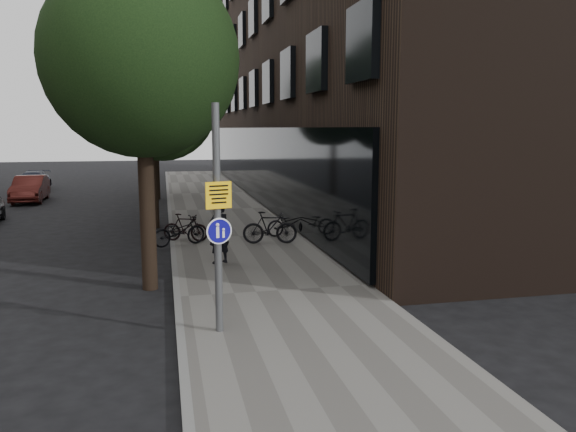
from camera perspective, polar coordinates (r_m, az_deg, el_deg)
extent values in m
plane|color=black|center=(9.82, 1.45, -13.70)|extent=(120.00, 120.00, 0.00)
cube|color=slate|center=(19.31, -4.99, -2.21)|extent=(4.50, 60.00, 0.12)
cube|color=slate|center=(19.16, -11.68, -2.44)|extent=(0.15, 60.00, 0.13)
cube|color=black|center=(33.01, 6.91, 17.95)|extent=(12.00, 40.00, 18.00)
cylinder|color=black|center=(13.47, -14.05, -0.64)|extent=(0.36, 0.36, 3.20)
sphere|color=black|center=(13.39, -14.67, 15.17)|extent=(4.40, 4.40, 4.40)
sphere|color=black|center=(14.10, -12.74, 10.83)|extent=(2.64, 2.64, 2.64)
cylinder|color=black|center=(21.90, -13.51, 2.97)|extent=(0.36, 0.36, 3.20)
sphere|color=black|center=(21.85, -13.87, 12.66)|extent=(5.00, 5.00, 5.00)
sphere|color=black|center=(22.60, -12.70, 10.03)|extent=(3.00, 3.00, 3.00)
cylinder|color=black|center=(30.87, -13.26, 4.63)|extent=(0.36, 0.36, 3.20)
sphere|color=black|center=(30.83, -13.51, 11.50)|extent=(5.00, 5.00, 5.00)
sphere|color=black|center=(31.60, -12.69, 9.65)|extent=(3.00, 3.00, 3.00)
cylinder|color=#595B5E|center=(9.99, -7.18, -0.43)|extent=(0.14, 0.14, 4.09)
cube|color=yellow|center=(9.93, -7.23, 2.16)|extent=(0.46, 0.14, 0.47)
cylinder|color=#100C85|center=(10.02, -7.16, -1.46)|extent=(0.41, 0.12, 0.42)
cylinder|color=white|center=(10.02, -7.16, -1.46)|extent=(0.46, 0.13, 0.47)
imported|color=black|center=(15.35, -7.02, -1.69)|extent=(0.73, 0.62, 1.70)
imported|color=black|center=(19.20, 0.31, -0.71)|extent=(1.75, 0.77, 0.89)
imported|color=black|center=(17.90, -1.85, -1.18)|extent=(1.79, 0.76, 1.04)
imported|color=black|center=(17.94, -11.03, -1.53)|extent=(1.83, 1.18, 0.91)
imported|color=black|center=(18.57, -10.38, -1.16)|extent=(1.56, 0.97, 0.91)
imported|color=#581E19|center=(32.03, -24.73, 2.53)|extent=(1.60, 4.13, 1.34)
imported|color=#1B2031|center=(37.80, -24.50, 3.25)|extent=(1.65, 3.98, 1.15)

